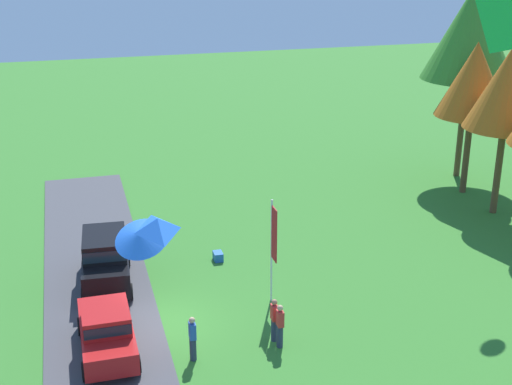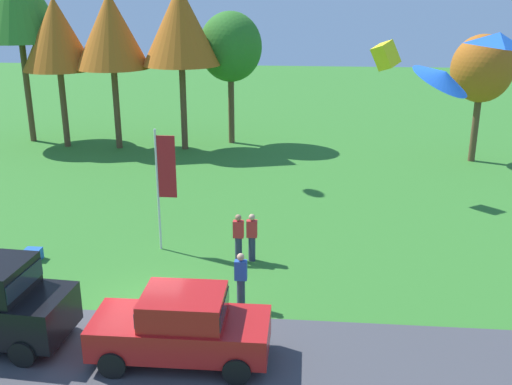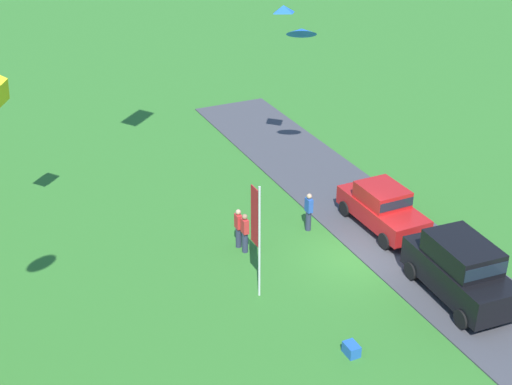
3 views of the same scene
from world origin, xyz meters
TOP-DOWN VIEW (x-y plane):
  - ground_plane at (0.00, 0.00)m, footprint 120.00×120.00m
  - pavement_strip at (0.00, -2.29)m, footprint 36.00×4.40m
  - car_suv_mid_row at (-3.82, -1.86)m, footprint 4.71×2.29m
  - car_sedan_near_entrance at (1.55, -2.23)m, footprint 4.41×1.97m
  - person_on_lawn at (2.24, 3.75)m, footprint 0.36×0.24m
  - person_beside_suv at (2.69, 3.83)m, footprint 0.36×0.24m
  - person_watching_sky at (2.68, 0.64)m, footprint 0.36×0.24m
  - flag_banner at (-0.45, 4.50)m, footprint 0.71×0.08m
  - cooler_box at (-4.87, 3.20)m, footprint 0.56×0.40m
  - kite_delta_high_left at (7.44, -1.38)m, footprint 1.80×1.81m
  - kite_diamond_mid_center at (8.63, -1.08)m, footprint 1.16×0.87m

SIDE VIEW (x-z plane):
  - ground_plane at x=0.00m, z-range 0.00..0.00m
  - pavement_strip at x=0.00m, z-range 0.00..0.06m
  - cooler_box at x=-4.87m, z-range 0.00..0.40m
  - person_on_lawn at x=2.24m, z-range 0.02..1.73m
  - person_beside_suv at x=2.69m, z-range 0.02..1.73m
  - person_watching_sky at x=2.68m, z-range 0.02..1.73m
  - car_sedan_near_entrance at x=1.55m, z-range 0.12..1.96m
  - car_suv_mid_row at x=-3.82m, z-range 0.16..2.44m
  - flag_banner at x=-0.45m, z-range 0.59..5.01m
  - kite_delta_high_left at x=7.44m, z-range 6.66..7.51m
  - kite_diamond_mid_center at x=8.63m, z-range 7.62..8.08m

